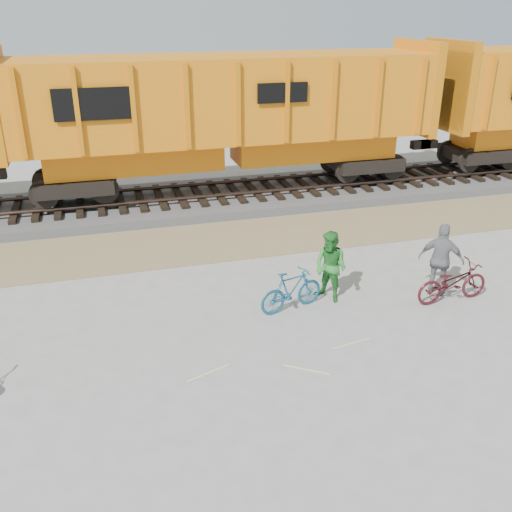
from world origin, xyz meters
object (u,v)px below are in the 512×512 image
object	(u,v)px
hopper_car_center	(227,114)
person_man	(330,267)
bicycle_teal	(291,290)
bicycle_maroon	(452,282)
person_woman	(441,260)

from	to	relation	value
hopper_car_center	person_man	bearing A→B (deg)	-85.74
bicycle_teal	bicycle_maroon	world-z (taller)	bicycle_teal
hopper_car_center	bicycle_teal	xyz separation A→B (m)	(-0.43, -7.90, -2.53)
hopper_car_center	person_man	xyz separation A→B (m)	(0.57, -7.70, -2.17)
hopper_car_center	bicycle_teal	size ratio (longest dim) A/B	8.85
bicycle_maroon	person_man	distance (m)	2.83
bicycle_teal	hopper_car_center	bearing A→B (deg)	-17.51
hopper_car_center	person_man	world-z (taller)	hopper_car_center
hopper_car_center	person_man	distance (m)	8.02
hopper_car_center	person_woman	size ratio (longest dim) A/B	7.96
bicycle_maroon	person_man	xyz separation A→B (m)	(-2.68, 0.83, 0.36)
bicycle_teal	person_man	distance (m)	1.08
bicycle_maroon	person_woman	size ratio (longest dim) A/B	1.02
hopper_car_center	person_woman	xyz separation A→B (m)	(3.16, -8.13, -2.13)
hopper_car_center	bicycle_maroon	xyz separation A→B (m)	(3.26, -8.53, -2.53)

